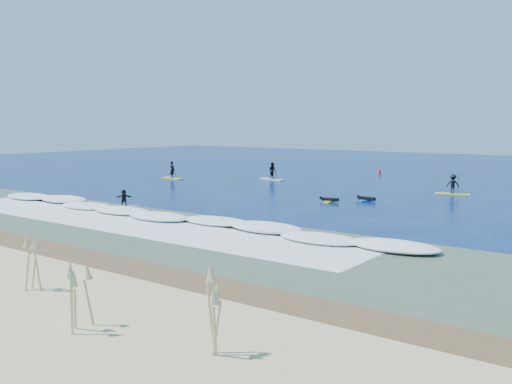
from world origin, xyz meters
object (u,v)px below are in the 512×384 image
Objects in this scene: prone_paddler_near at (329,200)px; marker_buoy at (380,171)px; sup_paddler_left at (172,172)px; sup_paddler_right at (453,186)px; sup_paddler_center at (272,172)px; prone_paddler_far at (366,199)px; wave_surfer at (124,199)px.

marker_buoy is (-7.19, 25.23, 0.19)m from prone_paddler_near.
sup_paddler_left is 30.19m from sup_paddler_right.
sup_paddler_center is 1.56× the size of prone_paddler_near.
prone_paddler_near is (13.83, -11.82, -0.68)m from sup_paddler_center.
sup_paddler_center reaches higher than prone_paddler_far.
prone_paddler_far is (-4.31, -8.29, -0.65)m from sup_paddler_right.
prone_paddler_near is at bearing -74.09° from marker_buoy.
wave_surfer is 37.74m from marker_buoy.
prone_paddler_far is at bearing -54.26° from prone_paddler_near.
wave_surfer is (-16.39, -23.00, -0.04)m from sup_paddler_right.
sup_paddler_center is at bearing 64.34° from prone_paddler_far.
prone_paddler_near is 2.71× the size of marker_buoy.
sup_paddler_center is at bearing -116.32° from marker_buoy.
prone_paddler_far is 24.72m from marker_buoy.
sup_paddler_left reaches higher than sup_paddler_center.
sup_paddler_center is 4.22× the size of marker_buoy.
prone_paddler_far is at bearing -67.98° from marker_buoy.
sup_paddler_right reaches higher than prone_paddler_far.
prone_paddler_far reaches higher than prone_paddler_near.
sup_paddler_center reaches higher than prone_paddler_near.
sup_paddler_right reaches higher than marker_buoy.
marker_buoy is at bearing 61.49° from sup_paddler_left.
sup_paddler_right is at bearing 10.62° from wave_surfer.
wave_surfer is (-10.00, -12.40, 0.62)m from prone_paddler_near.
sup_paddler_right is at bearing -47.13° from marker_buoy.
sup_paddler_left is at bearing -138.05° from sup_paddler_center.
wave_surfer is (-12.08, -14.71, 0.61)m from prone_paddler_far.
sup_paddler_center is 20.25m from sup_paddler_right.
sup_paddler_left is 11.27m from sup_paddler_center.
marker_buoy is at bearing 3.66° from prone_paddler_near.
sup_paddler_center reaches higher than wave_surfer.
marker_buoy is (-9.27, 22.92, 0.18)m from prone_paddler_far.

